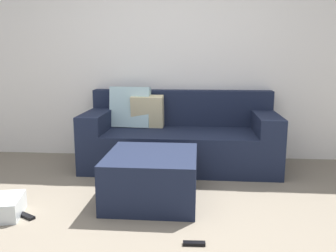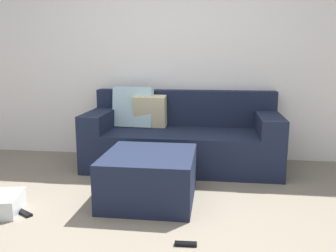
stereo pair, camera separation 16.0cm
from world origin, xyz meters
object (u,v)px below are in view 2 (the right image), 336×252
at_px(ottoman, 150,177).
at_px(couch_sectional, 181,138).
at_px(remote_by_storage_bin, 24,213).
at_px(remote_near_ottoman, 186,244).

bearing_deg(ottoman, couch_sectional, 80.88).
height_order(couch_sectional, remote_by_storage_bin, couch_sectional).
xyz_separation_m(couch_sectional, remote_near_ottoman, (0.22, -1.82, -0.32)).
height_order(couch_sectional, remote_near_ottoman, couch_sectional).
bearing_deg(remote_by_storage_bin, ottoman, 55.31).
relative_size(couch_sectional, ottoman, 2.60).
height_order(remote_near_ottoman, remote_by_storage_bin, same).
xyz_separation_m(couch_sectional, ottoman, (-0.17, -1.06, -0.11)).
relative_size(remote_near_ottoman, remote_by_storage_bin, 0.90).
relative_size(couch_sectional, remote_by_storage_bin, 12.82).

